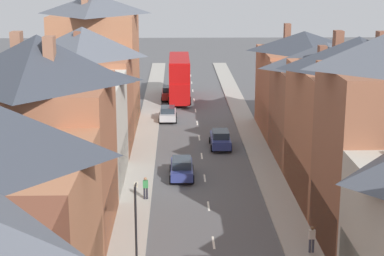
# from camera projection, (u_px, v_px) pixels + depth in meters

# --- Properties ---
(pavement_left) EXTENTS (2.20, 104.00, 0.14)m
(pavement_left) POSITION_uv_depth(u_px,v_px,m) (144.00, 149.00, 57.67)
(pavement_left) COLOR #A8A399
(pavement_left) RESTS_ON ground
(pavement_right) EXTENTS (2.20, 104.00, 0.14)m
(pavement_right) POSITION_uv_depth(u_px,v_px,m) (257.00, 148.00, 57.92)
(pavement_right) COLOR #A8A399
(pavement_right) RESTS_ON ground
(centre_line_dashes) EXTENTS (0.14, 97.80, 0.01)m
(centre_line_dashes) POSITION_uv_depth(u_px,v_px,m) (202.00, 156.00, 55.87)
(centre_line_dashes) COLOR silver
(centre_line_dashes) RESTS_ON ground
(terrace_row_left) EXTENTS (8.00, 66.18, 14.43)m
(terrace_row_left) POSITION_uv_depth(u_px,v_px,m) (41.00, 144.00, 37.75)
(terrace_row_left) COLOR brown
(terrace_row_left) RESTS_ON ground
(double_decker_bus_lead) EXTENTS (2.74, 10.80, 5.30)m
(double_decker_bus_lead) POSITION_uv_depth(u_px,v_px,m) (179.00, 77.00, 78.46)
(double_decker_bus_lead) COLOR #B70F0F
(double_decker_bus_lead) RESTS_ON ground
(car_near_blue) EXTENTS (1.90, 4.43, 1.65)m
(car_near_blue) POSITION_uv_depth(u_px,v_px,m) (220.00, 139.00, 58.25)
(car_near_blue) COLOR navy
(car_near_blue) RESTS_ON ground
(car_near_silver) EXTENTS (1.90, 4.42, 1.60)m
(car_near_silver) POSITION_uv_depth(u_px,v_px,m) (182.00, 168.00, 49.98)
(car_near_silver) COLOR navy
(car_near_silver) RESTS_ON ground
(car_mid_black) EXTENTS (1.90, 4.30, 1.70)m
(car_mid_black) POSITION_uv_depth(u_px,v_px,m) (169.00, 93.00, 79.04)
(car_mid_black) COLOR maroon
(car_mid_black) RESTS_ON ground
(car_parked_left_b) EXTENTS (1.90, 3.98, 1.58)m
(car_parked_left_b) POSITION_uv_depth(u_px,v_px,m) (168.00, 114.00, 68.29)
(car_parked_left_b) COLOR #B7BABF
(car_parked_left_b) RESTS_ON ground
(pedestrian_mid_left) EXTENTS (0.36, 0.22, 1.61)m
(pedestrian_mid_left) POSITION_uv_depth(u_px,v_px,m) (312.00, 238.00, 36.60)
(pedestrian_mid_left) COLOR #3D4256
(pedestrian_mid_left) RESTS_ON pavement_right
(pedestrian_mid_right) EXTENTS (0.36, 0.22, 1.61)m
(pedestrian_mid_right) POSITION_uv_depth(u_px,v_px,m) (146.00, 187.00, 45.01)
(pedestrian_mid_right) COLOR #23232D
(pedestrian_mid_right) RESTS_ON pavement_left
(street_lamp) EXTENTS (0.20, 1.12, 5.50)m
(street_lamp) POSITION_uv_depth(u_px,v_px,m) (136.00, 228.00, 32.37)
(street_lamp) COLOR black
(street_lamp) RESTS_ON ground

